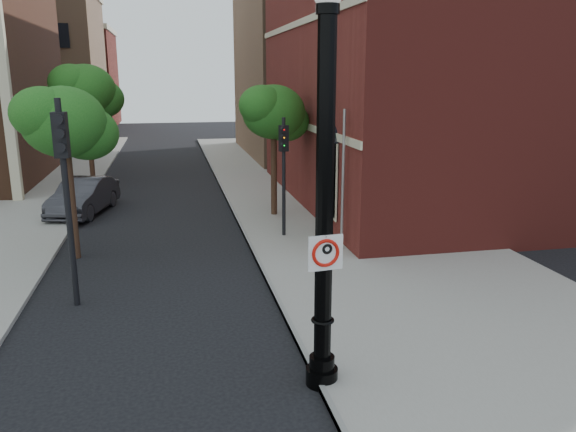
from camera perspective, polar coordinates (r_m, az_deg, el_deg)
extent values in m
plane|color=black|center=(10.64, -8.64, -16.85)|extent=(120.00, 120.00, 0.00)
cube|color=gray|center=(20.88, 6.24, -0.95)|extent=(8.00, 60.00, 0.12)
cube|color=gray|center=(20.02, -4.57, -1.53)|extent=(0.10, 60.00, 0.14)
cube|color=maroon|center=(28.35, 24.08, 14.02)|extent=(22.00, 16.00, 12.00)
cube|color=black|center=(19.22, 4.36, 3.71)|extent=(0.08, 1.40, 2.40)
cube|color=beige|center=(23.83, 1.05, 9.39)|extent=(0.06, 16.00, 0.25)
cube|color=beige|center=(23.84, 1.10, 19.02)|extent=(0.06, 16.00, 0.25)
cube|color=#9B7354|center=(54.40, -25.02, 13.38)|extent=(12.00, 12.00, 12.00)
cube|color=maroon|center=(68.14, -22.35, 12.67)|extent=(12.00, 12.00, 10.00)
cube|color=#9B7354|center=(42.45, 11.17, 15.91)|extent=(22.00, 14.00, 14.00)
cylinder|color=black|center=(10.58, 3.45, -15.90)|extent=(0.58, 0.58, 0.31)
cylinder|color=black|center=(10.46, 3.47, -14.66)|extent=(0.46, 0.46, 0.26)
cylinder|color=black|center=(9.41, 3.73, 1.11)|extent=(0.31, 0.31, 6.04)
torus|color=black|center=(10.08, 3.54, -10.51)|extent=(0.42, 0.42, 0.06)
cylinder|color=black|center=(9.23, 4.05, 20.23)|extent=(0.37, 0.37, 0.16)
cube|color=white|center=(9.45, 3.84, -3.76)|extent=(0.62, 0.08, 0.62)
cube|color=black|center=(9.37, 3.87, -2.11)|extent=(0.62, 0.07, 0.05)
cube|color=black|center=(9.54, 3.81, -5.38)|extent=(0.62, 0.07, 0.05)
cube|color=black|center=(9.36, 2.22, -3.92)|extent=(0.05, 0.01, 0.62)
cube|color=black|center=(9.55, 5.42, -3.59)|extent=(0.05, 0.01, 0.62)
torus|color=red|center=(9.45, 3.84, -3.76)|extent=(0.50, 0.11, 0.49)
cube|color=red|center=(9.45, 3.84, -3.76)|extent=(0.35, 0.04, 0.35)
cube|color=black|center=(9.43, 3.52, -3.79)|extent=(0.06, 0.01, 0.29)
torus|color=black|center=(9.44, 3.99, -3.36)|extent=(0.20, 0.08, 0.19)
cylinder|color=black|center=(9.37, 3.87, -2.14)|extent=(0.03, 0.02, 0.03)
imported|color=#2E2D32|center=(24.03, -20.05, 1.88)|extent=(2.53, 4.61, 1.44)
cylinder|color=black|center=(14.09, -21.47, 0.95)|extent=(0.14, 0.14, 4.96)
cube|color=black|center=(13.84, -22.09, 7.64)|extent=(0.33, 0.31, 1.03)
sphere|color=#E50505|center=(13.64, -22.29, 9.07)|extent=(0.19, 0.19, 0.19)
sphere|color=#FF8C00|center=(13.67, -22.17, 7.78)|extent=(0.19, 0.19, 0.19)
sphere|color=#00E519|center=(13.70, -22.05, 6.49)|extent=(0.19, 0.19, 0.19)
cylinder|color=black|center=(18.87, -0.43, 3.75)|extent=(0.12, 0.12, 4.12)
cube|color=black|center=(18.68, -0.44, 7.89)|extent=(0.32, 0.31, 0.86)
sphere|color=#E50505|center=(18.51, -0.50, 8.77)|extent=(0.15, 0.15, 0.15)
sphere|color=#FF8C00|center=(18.54, -0.50, 7.98)|extent=(0.15, 0.15, 0.15)
sphere|color=#00E519|center=(18.56, -0.50, 7.19)|extent=(0.15, 0.15, 0.15)
cylinder|color=#999999|center=(17.35, 5.61, 3.37)|extent=(0.09, 0.09, 4.48)
cylinder|color=#301D13|center=(18.02, -21.17, 1.88)|extent=(0.24, 0.24, 3.86)
ellipsoid|color=#175416|center=(17.72, -21.81, 8.86)|extent=(2.43, 2.43, 2.06)
ellipsoid|color=#175416|center=(18.11, -19.74, 7.90)|extent=(1.88, 1.88, 1.59)
ellipsoid|color=#175416|center=(17.47, -23.69, 9.54)|extent=(1.76, 1.76, 1.50)
cylinder|color=#301D13|center=(29.11, -19.46, 6.96)|extent=(0.24, 0.24, 4.48)
ellipsoid|color=#175416|center=(28.94, -19.88, 11.98)|extent=(2.81, 2.81, 2.39)
ellipsoid|color=#175416|center=(29.39, -18.42, 11.24)|extent=(2.17, 2.17, 1.85)
ellipsoid|color=#175416|center=(28.64, -21.20, 12.50)|extent=(2.05, 2.05, 1.74)
cylinder|color=#301D13|center=(21.87, -1.44, 4.79)|extent=(0.24, 0.24, 3.83)
ellipsoid|color=#175416|center=(21.62, -1.48, 10.52)|extent=(2.41, 2.41, 2.05)
ellipsoid|color=#175416|center=(22.18, -0.27, 9.62)|extent=(1.86, 1.86, 1.58)
ellipsoid|color=#175416|center=(21.20, -2.65, 11.18)|extent=(1.75, 1.75, 1.49)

